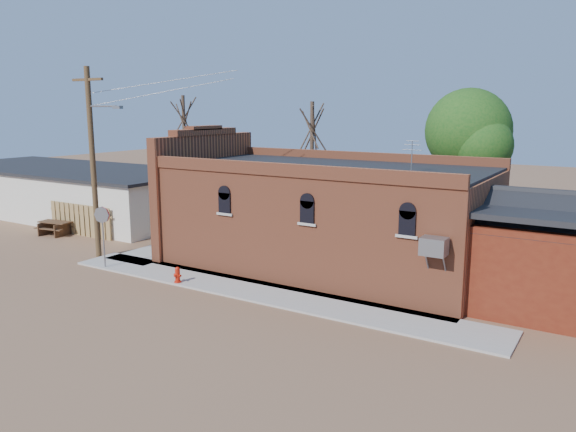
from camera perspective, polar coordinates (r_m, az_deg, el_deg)
The scene contains 15 objects.
ground at distance 22.41m, azimuth -7.37°, elevation -7.71°, with size 120.00×120.00×0.00m, color brown.
sidewalk_south at distance 22.22m, azimuth -2.86°, elevation -7.68°, with size 19.00×2.20×0.08m, color #9E9991.
sidewalk_west at distance 30.73m, azimuth -9.48°, elevation -2.55°, with size 2.60×10.00×0.08m, color #9E9991.
brick_bar at distance 25.36m, azimuth 3.25°, elevation 0.04°, with size 16.40×7.97×6.30m.
red_shed at distance 22.53m, azimuth 25.88°, elevation -2.63°, with size 5.40×6.40×4.30m.
storage_building at distance 41.01m, azimuth -21.19°, elevation 2.44°, with size 20.40×8.40×3.17m.
wood_fence at distance 33.74m, azimuth -20.37°, elevation -0.39°, with size 5.20×0.10×1.80m, color olive, non-canonical shape.
utility_pole at distance 27.99m, azimuth -19.16°, elevation 5.51°, with size 3.12×0.26×9.00m.
tree_bare_near at distance 33.74m, azimuth 2.46°, elevation 8.95°, with size 2.80×2.80×7.65m.
tree_bare_far at distance 41.00m, azimuth -10.55°, elevation 9.68°, with size 2.80×2.80×8.16m.
tree_leafy at distance 30.86m, azimuth 17.83°, elevation 8.20°, with size 4.40×4.40×8.15m.
fire_hydrant at distance 23.53m, azimuth -11.16°, elevation -5.87°, with size 0.38×0.36×0.66m.
stop_sign at distance 26.21m, azimuth -18.34°, elevation -0.46°, with size 0.73×0.27×2.76m.
trash_barrel at distance 30.79m, azimuth -11.75°, elevation -1.70°, with size 0.57×0.57×0.87m, color navy.
picnic_table at distance 34.58m, azimuth -22.55°, elevation -0.94°, with size 2.08×1.69×0.78m.
Camera 1 is at (13.48, -16.41, 7.13)m, focal length 35.00 mm.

